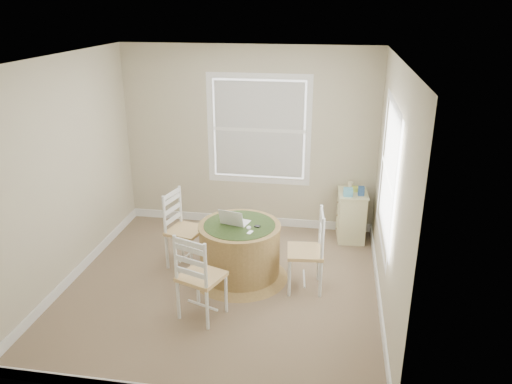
# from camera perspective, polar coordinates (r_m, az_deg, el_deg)

# --- Properties ---
(room) EXTENTS (3.64, 3.64, 2.64)m
(room) POSITION_cam_1_polar(r_m,az_deg,el_deg) (5.51, -2.14, 1.58)
(room) COLOR #866D55
(room) RESTS_ON ground
(round_table) EXTENTS (1.15, 1.15, 0.69)m
(round_table) POSITION_cam_1_polar(r_m,az_deg,el_deg) (5.96, -1.86, -6.49)
(round_table) COLOR #A58349
(round_table) RESTS_ON ground
(chair_left) EXTENTS (0.49, 0.50, 0.95)m
(chair_left) POSITION_cam_1_polar(r_m,az_deg,el_deg) (6.25, -8.05, -4.34)
(chair_left) COLOR white
(chair_left) RESTS_ON ground
(chair_near) EXTENTS (0.53, 0.52, 0.95)m
(chair_near) POSITION_cam_1_polar(r_m,az_deg,el_deg) (5.25, -6.26, -9.52)
(chair_near) COLOR white
(chair_near) RESTS_ON ground
(chair_right) EXTENTS (0.44, 0.46, 0.95)m
(chair_right) POSITION_cam_1_polar(r_m,az_deg,el_deg) (5.72, 5.64, -6.76)
(chair_right) COLOR white
(chair_right) RESTS_ON ground
(laptop) EXTENTS (0.36, 0.33, 0.21)m
(laptop) POSITION_cam_1_polar(r_m,az_deg,el_deg) (5.85, -2.45, -3.36)
(laptop) COLOR white
(laptop) RESTS_ON round_table
(mouse) EXTENTS (0.08, 0.10, 0.03)m
(mouse) POSITION_cam_1_polar(r_m,az_deg,el_deg) (5.73, -0.83, -4.10)
(mouse) COLOR white
(mouse) RESTS_ON round_table
(phone) EXTENTS (0.07, 0.10, 0.02)m
(phone) POSITION_cam_1_polar(r_m,az_deg,el_deg) (5.63, -0.69, -4.68)
(phone) COLOR #B7BABF
(phone) RESTS_ON round_table
(keys) EXTENTS (0.07, 0.06, 0.02)m
(keys) POSITION_cam_1_polar(r_m,az_deg,el_deg) (5.76, 0.14, -4.00)
(keys) COLOR black
(keys) RESTS_ON round_table
(corner_chest) EXTENTS (0.42, 0.55, 0.69)m
(corner_chest) POSITION_cam_1_polar(r_m,az_deg,el_deg) (7.05, 10.82, -2.64)
(corner_chest) COLOR beige
(corner_chest) RESTS_ON ground
(tissue_box) EXTENTS (0.13, 0.13, 0.10)m
(tissue_box) POSITION_cam_1_polar(r_m,az_deg,el_deg) (6.78, 10.54, 0.03)
(tissue_box) COLOR #5CB3D3
(tissue_box) RESTS_ON corner_chest
(box_yellow) EXTENTS (0.16, 0.11, 0.06)m
(box_yellow) POSITION_cam_1_polar(r_m,az_deg,el_deg) (6.95, 11.51, 0.30)
(box_yellow) COLOR #C3D74C
(box_yellow) RESTS_ON corner_chest
(box_blue) EXTENTS (0.09, 0.09, 0.12)m
(box_blue) POSITION_cam_1_polar(r_m,az_deg,el_deg) (6.82, 11.84, 0.15)
(box_blue) COLOR #2E528B
(box_blue) RESTS_ON corner_chest
(cup_cream) EXTENTS (0.07, 0.07, 0.09)m
(cup_cream) POSITION_cam_1_polar(r_m,az_deg,el_deg) (7.03, 10.79, 0.73)
(cup_cream) COLOR beige
(cup_cream) RESTS_ON corner_chest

